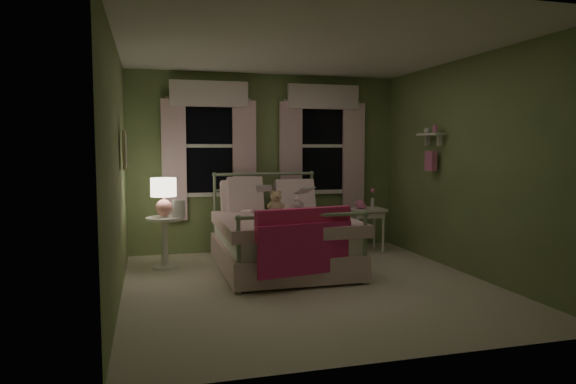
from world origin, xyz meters
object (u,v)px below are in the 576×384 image
object	(u,v)px
nightstand_left	(164,235)
teddy_bear	(276,204)
table_lamp	(164,193)
child_left	(252,193)
nightstand_right	(366,215)
bed	(281,239)
child_right	(293,190)

from	to	relation	value
nightstand_left	teddy_bear	bearing A→B (deg)	-5.57
teddy_bear	table_lamp	world-z (taller)	table_lamp
child_left	nightstand_right	size ratio (longest dim) A/B	1.10
bed	table_lamp	world-z (taller)	bed
nightstand_left	nightstand_right	size ratio (longest dim) A/B	1.02
nightstand_left	child_right	bearing A→B (deg)	0.68
child_left	teddy_bear	distance (m)	0.35
bed	nightstand_right	xyz separation A→B (m)	(1.44, 0.62, 0.17)
bed	child_left	size ratio (longest dim) A/B	2.89
child_left	child_right	distance (m)	0.56
child_right	table_lamp	size ratio (longest dim) A/B	1.60
bed	nightstand_left	bearing A→B (deg)	163.71
child_right	teddy_bear	size ratio (longest dim) A/B	2.41
child_left	table_lamp	bearing A→B (deg)	-21.94
child_left	child_right	bearing A→B (deg)	157.04
child_left	child_right	size ratio (longest dim) A/B	0.91
nightstand_left	nightstand_right	xyz separation A→B (m)	(2.85, 0.21, 0.13)
table_lamp	child_right	bearing A→B (deg)	0.68
teddy_bear	table_lamp	xyz separation A→B (m)	(-1.42, 0.14, 0.16)
table_lamp	nightstand_right	distance (m)	2.89
child_right	nightstand_right	distance (m)	1.24
child_left	nightstand_left	distance (m)	1.24
child_left	teddy_bear	xyz separation A→B (m)	(0.28, -0.16, -0.13)
table_lamp	bed	bearing A→B (deg)	-16.29
child_right	child_left	bearing A→B (deg)	11.10
nightstand_right	table_lamp	bearing A→B (deg)	-175.80
table_lamp	nightstand_right	world-z (taller)	table_lamp
child_left	table_lamp	world-z (taller)	child_left
child_left	nightstand_left	world-z (taller)	child_left
child_right	nightstand_left	bearing A→B (deg)	11.77
bed	table_lamp	bearing A→B (deg)	163.71
bed	nightstand_left	world-z (taller)	bed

